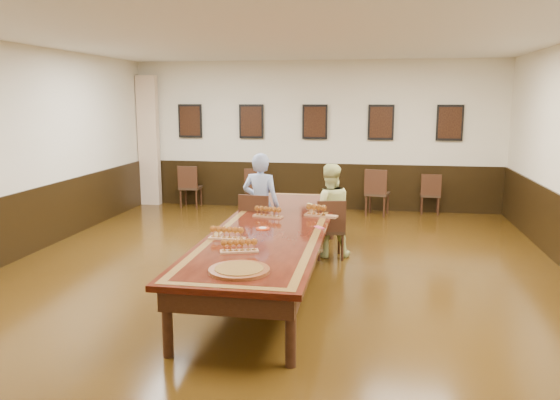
% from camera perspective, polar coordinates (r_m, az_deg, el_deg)
% --- Properties ---
extents(floor, '(8.00, 10.00, 0.02)m').
position_cam_1_polar(floor, '(7.36, -0.66, -8.46)').
color(floor, black).
rests_on(floor, ground).
extents(ceiling, '(8.00, 10.00, 0.02)m').
position_cam_1_polar(ceiling, '(7.01, -0.72, 17.29)').
color(ceiling, white).
rests_on(ceiling, floor).
extents(wall_back, '(8.00, 0.02, 3.20)m').
position_cam_1_polar(wall_back, '(11.95, 3.68, 6.73)').
color(wall_back, beige).
rests_on(wall_back, floor).
extents(wall_front, '(8.00, 0.02, 3.20)m').
position_cam_1_polar(wall_front, '(2.36, -23.60, -9.75)').
color(wall_front, beige).
rests_on(wall_front, floor).
extents(chair_man, '(0.53, 0.57, 1.00)m').
position_cam_1_polar(chair_man, '(8.29, -2.25, -2.64)').
color(chair_man, '#302115').
rests_on(chair_man, floor).
extents(chair_woman, '(0.51, 0.54, 0.91)m').
position_cam_1_polar(chair_woman, '(8.30, 5.20, -2.96)').
color(chair_woman, '#302115').
rests_on(chair_woman, floor).
extents(spare_chair_a, '(0.45, 0.49, 0.94)m').
position_cam_1_polar(spare_chair_a, '(12.34, -9.32, 1.44)').
color(spare_chair_a, '#302115').
rests_on(spare_chair_a, floor).
extents(spare_chair_b, '(0.49, 0.52, 0.92)m').
position_cam_1_polar(spare_chair_b, '(11.90, -2.61, 1.20)').
color(spare_chair_b, '#302115').
rests_on(spare_chair_b, floor).
extents(spare_chair_c, '(0.55, 0.58, 0.98)m').
position_cam_1_polar(spare_chair_c, '(11.48, 10.14, 0.84)').
color(spare_chair_c, '#302115').
rests_on(spare_chair_c, floor).
extents(spare_chair_d, '(0.42, 0.45, 0.86)m').
position_cam_1_polar(spare_chair_d, '(11.86, 15.41, 0.65)').
color(spare_chair_d, '#302115').
rests_on(spare_chair_d, floor).
extents(person_man, '(0.63, 0.46, 1.59)m').
position_cam_1_polar(person_man, '(8.33, -2.02, -0.49)').
color(person_man, '#4668B0').
rests_on(person_man, floor).
extents(person_woman, '(0.81, 0.69, 1.43)m').
position_cam_1_polar(person_woman, '(8.34, 5.14, -1.08)').
color(person_woman, '#E4E992').
rests_on(person_woman, floor).
extents(pink_phone, '(0.15, 0.16, 0.01)m').
position_cam_1_polar(pink_phone, '(7.04, 4.10, -2.87)').
color(pink_phone, '#D54769').
rests_on(pink_phone, conference_table).
extents(curtain, '(0.45, 0.18, 2.90)m').
position_cam_1_polar(curtain, '(12.73, -13.55, 6.01)').
color(curtain, '#D0AE8F').
rests_on(curtain, floor).
extents(wainscoting, '(8.00, 10.00, 1.00)m').
position_cam_1_polar(wainscoting, '(7.21, -0.67, -4.63)').
color(wainscoting, black).
rests_on(wainscoting, floor).
extents(conference_table, '(1.40, 5.00, 0.76)m').
position_cam_1_polar(conference_table, '(7.18, -0.68, -3.77)').
color(conference_table, black).
rests_on(conference_table, floor).
extents(posters, '(6.14, 0.04, 0.74)m').
position_cam_1_polar(posters, '(11.86, 3.66, 8.15)').
color(posters, black).
rests_on(posters, wall_back).
extents(flight_a, '(0.44, 0.22, 0.16)m').
position_cam_1_polar(flight_a, '(7.62, -1.27, -1.30)').
color(flight_a, '#905F3C').
rests_on(flight_a, conference_table).
extents(flight_b, '(0.49, 0.25, 0.17)m').
position_cam_1_polar(flight_b, '(7.68, 4.13, -1.16)').
color(flight_b, '#905F3C').
rests_on(flight_b, conference_table).
extents(flight_c, '(0.44, 0.15, 0.16)m').
position_cam_1_polar(flight_c, '(6.45, -5.57, -3.51)').
color(flight_c, '#905F3C').
rests_on(flight_c, conference_table).
extents(flight_d, '(0.43, 0.25, 0.15)m').
position_cam_1_polar(flight_d, '(5.90, -4.28, -4.85)').
color(flight_d, '#905F3C').
rests_on(flight_d, conference_table).
extents(red_plate_grp, '(0.18, 0.18, 0.02)m').
position_cam_1_polar(red_plate_grp, '(6.95, -1.83, -3.00)').
color(red_plate_grp, '#B5300C').
rests_on(red_plate_grp, conference_table).
extents(carved_platter, '(0.67, 0.67, 0.05)m').
position_cam_1_polar(carved_platter, '(5.26, -4.28, -7.33)').
color(carved_platter, '#572711').
rests_on(carved_platter, conference_table).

